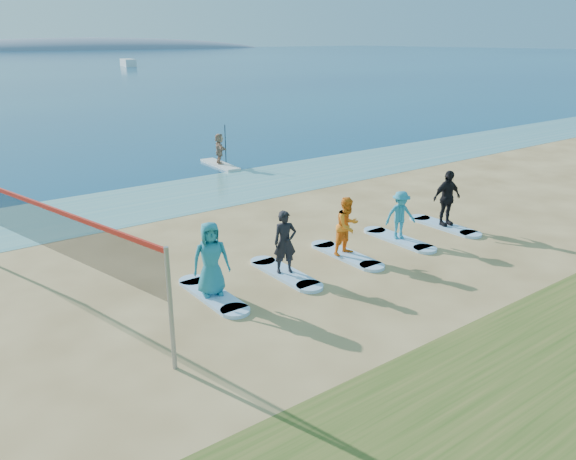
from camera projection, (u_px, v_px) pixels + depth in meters
ground at (339, 291)px, 14.09m from camera, size 600.00×600.00×0.00m
shallow_water at (160, 199)px, 22.03m from camera, size 600.00×600.00×0.00m
island_ridge at (92, 49)px, 294.81m from camera, size 220.00×56.00×18.00m
volleyball_net at (45, 227)px, 12.94m from camera, size 2.11×8.86×2.50m
paddleboard at (220, 165)px, 27.78m from camera, size 0.86×3.03×0.12m
paddleboarder at (219, 149)px, 27.52m from camera, size 0.86×1.44×1.48m
boat_offshore_b at (128, 66)px, 122.34m from camera, size 3.33×6.71×1.53m
surfboard_0 at (213, 295)px, 13.78m from camera, size 0.70×2.20×0.09m
student_0 at (211, 259)px, 13.46m from camera, size 1.03×0.81×1.84m
surfboard_1 at (285, 273)px, 15.04m from camera, size 0.70×2.20×0.09m
student_1 at (285, 242)px, 14.74m from camera, size 0.72×0.60×1.70m
surfboard_2 at (346, 255)px, 16.30m from camera, size 0.70×2.20×0.09m
student_2 at (347, 226)px, 16.01m from camera, size 0.88×0.71×1.70m
surfboard_3 at (399, 239)px, 17.56m from camera, size 0.70×2.20×0.09m
student_3 at (400, 215)px, 17.30m from camera, size 1.12×0.90×1.52m
surfboard_4 at (444, 226)px, 18.82m from camera, size 0.70×2.20×0.09m
student_4 at (447, 198)px, 18.50m from camera, size 1.15×0.64×1.85m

